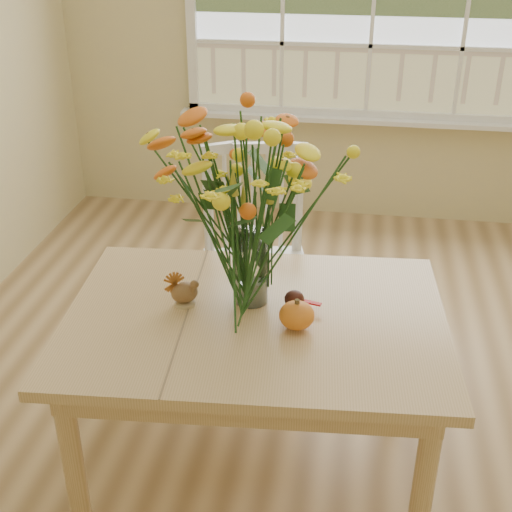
# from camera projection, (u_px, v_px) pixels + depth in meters

# --- Properties ---
(floor) EXTENTS (4.00, 4.50, 0.01)m
(floor) POSITION_uv_depth(u_px,v_px,m) (343.00, 436.00, 2.82)
(floor) COLOR olive
(floor) RESTS_ON ground
(wall_back) EXTENTS (4.00, 0.02, 2.70)m
(wall_back) POSITION_uv_depth(u_px,v_px,m) (373.00, 11.00, 4.16)
(wall_back) COLOR beige
(wall_back) RESTS_ON floor
(dining_table) EXTENTS (1.36, 1.02, 0.70)m
(dining_table) POSITION_uv_depth(u_px,v_px,m) (255.00, 338.00, 2.38)
(dining_table) COLOR tan
(dining_table) RESTS_ON floor
(windsor_chair) EXTENTS (0.55, 0.53, 1.00)m
(windsor_chair) POSITION_uv_depth(u_px,v_px,m) (255.00, 250.00, 3.08)
(windsor_chair) COLOR white
(windsor_chair) RESTS_ON floor
(flower_vase) EXTENTS (0.56, 0.56, 0.66)m
(flower_vase) POSITION_uv_depth(u_px,v_px,m) (251.00, 197.00, 2.24)
(flower_vase) COLOR white
(flower_vase) RESTS_ON dining_table
(pumpkin) EXTENTS (0.12, 0.12, 0.09)m
(pumpkin) POSITION_uv_depth(u_px,v_px,m) (297.00, 317.00, 2.25)
(pumpkin) COLOR #CB5D17
(pumpkin) RESTS_ON dining_table
(turkey_figurine) EXTENTS (0.12, 0.10, 0.12)m
(turkey_figurine) POSITION_uv_depth(u_px,v_px,m) (184.00, 293.00, 2.38)
(turkey_figurine) COLOR #CCB78C
(turkey_figurine) RESTS_ON dining_table
(dark_gourd) EXTENTS (0.13, 0.07, 0.06)m
(dark_gourd) POSITION_uv_depth(u_px,v_px,m) (294.00, 300.00, 2.37)
(dark_gourd) COLOR #38160F
(dark_gourd) RESTS_ON dining_table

